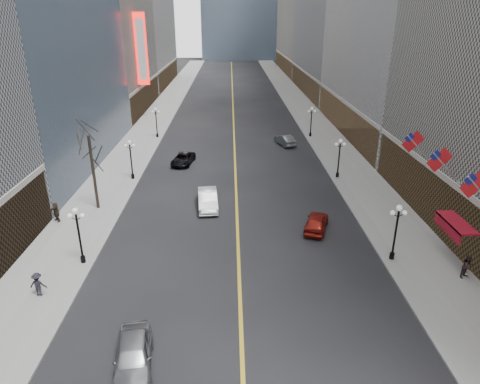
{
  "coord_description": "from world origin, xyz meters",
  "views": [
    {
      "loc": [
        -0.53,
        1.81,
        17.52
      ],
      "look_at": [
        -0.05,
        23.2,
        8.64
      ],
      "focal_mm": 32.0,
      "sensor_mm": 36.0,
      "label": 1
    }
  ],
  "objects_px": {
    "streetlamp_west_3": "(156,119)",
    "car_nb_mid": "(208,199)",
    "car_nb_near": "(133,356)",
    "streetlamp_west_2": "(131,156)",
    "car_sb_mid": "(316,222)",
    "streetlamp_east_1": "(396,227)",
    "streetlamp_east_2": "(339,154)",
    "streetlamp_east_3": "(311,119)",
    "car_sb_far": "(285,140)",
    "car_nb_far": "(183,159)",
    "streetlamp_west_1": "(78,230)"
  },
  "relations": [
    {
      "from": "streetlamp_east_1",
      "to": "car_sb_mid",
      "type": "height_order",
      "value": "streetlamp_east_1"
    },
    {
      "from": "streetlamp_east_2",
      "to": "car_sb_mid",
      "type": "xyz_separation_m",
      "value": [
        -4.88,
        -12.82,
        -2.15
      ]
    },
    {
      "from": "streetlamp_west_3",
      "to": "car_sb_far",
      "type": "relative_size",
      "value": 1.0
    },
    {
      "from": "car_nb_far",
      "to": "streetlamp_east_3",
      "type": "bearing_deg",
      "value": 44.27
    },
    {
      "from": "streetlamp_east_3",
      "to": "car_nb_near",
      "type": "bearing_deg",
      "value": -110.72
    },
    {
      "from": "streetlamp_east_3",
      "to": "car_nb_mid",
      "type": "xyz_separation_m",
      "value": [
        -14.63,
        -25.88,
        -2.04
      ]
    },
    {
      "from": "streetlamp_west_2",
      "to": "streetlamp_west_3",
      "type": "relative_size",
      "value": 1.0
    },
    {
      "from": "streetlamp_west_2",
      "to": "car_nb_far",
      "type": "xyz_separation_m",
      "value": [
        5.23,
        5.42,
        -2.22
      ]
    },
    {
      "from": "streetlamp_west_1",
      "to": "car_nb_far",
      "type": "distance_m",
      "value": 24.1
    },
    {
      "from": "car_sb_far",
      "to": "car_nb_near",
      "type": "bearing_deg",
      "value": 54.14
    },
    {
      "from": "streetlamp_east_1",
      "to": "car_nb_far",
      "type": "bearing_deg",
      "value": 128.11
    },
    {
      "from": "streetlamp_east_2",
      "to": "car_sb_far",
      "type": "height_order",
      "value": "streetlamp_east_2"
    },
    {
      "from": "streetlamp_east_1",
      "to": "car_nb_far",
      "type": "xyz_separation_m",
      "value": [
        -18.37,
        23.42,
        -2.22
      ]
    },
    {
      "from": "streetlamp_west_2",
      "to": "streetlamp_east_3",
      "type": "bearing_deg",
      "value": 37.33
    },
    {
      "from": "streetlamp_east_3",
      "to": "car_sb_far",
      "type": "xyz_separation_m",
      "value": [
        -4.45,
        -4.3,
        -2.16
      ]
    },
    {
      "from": "car_sb_mid",
      "to": "streetlamp_west_1",
      "type": "bearing_deg",
      "value": 34.31
    },
    {
      "from": "streetlamp_east_2",
      "to": "streetlamp_west_3",
      "type": "xyz_separation_m",
      "value": [
        -23.6,
        18.0,
        0.0
      ]
    },
    {
      "from": "streetlamp_east_3",
      "to": "streetlamp_west_3",
      "type": "relative_size",
      "value": 1.0
    },
    {
      "from": "car_nb_mid",
      "to": "car_sb_mid",
      "type": "distance_m",
      "value": 10.93
    },
    {
      "from": "car_nb_near",
      "to": "streetlamp_west_2",
      "type": "bearing_deg",
      "value": 93.18
    },
    {
      "from": "car_sb_mid",
      "to": "car_sb_far",
      "type": "distance_m",
      "value": 26.52
    },
    {
      "from": "streetlamp_east_1",
      "to": "car_nb_near",
      "type": "xyz_separation_m",
      "value": [
        -17.6,
        -10.51,
        -2.06
      ]
    },
    {
      "from": "car_nb_far",
      "to": "streetlamp_east_1",
      "type": "bearing_deg",
      "value": -42.02
    },
    {
      "from": "streetlamp_east_1",
      "to": "car_nb_far",
      "type": "distance_m",
      "value": 29.85
    },
    {
      "from": "car_sb_mid",
      "to": "car_nb_near",
      "type": "bearing_deg",
      "value": 69.82
    },
    {
      "from": "car_sb_far",
      "to": "car_nb_mid",
      "type": "bearing_deg",
      "value": 46.18
    },
    {
      "from": "streetlamp_west_3",
      "to": "car_nb_mid",
      "type": "height_order",
      "value": "streetlamp_west_3"
    },
    {
      "from": "car_nb_near",
      "to": "car_sb_mid",
      "type": "bearing_deg",
      "value": 42.27
    },
    {
      "from": "streetlamp_west_2",
      "to": "car_nb_near",
      "type": "distance_m",
      "value": 29.21
    },
    {
      "from": "car_nb_far",
      "to": "car_sb_mid",
      "type": "height_order",
      "value": "car_sb_mid"
    },
    {
      "from": "streetlamp_west_1",
      "to": "car_sb_far",
      "type": "xyz_separation_m",
      "value": [
        19.15,
        31.7,
        -2.16
      ]
    },
    {
      "from": "streetlamp_east_1",
      "to": "streetlamp_west_1",
      "type": "xyz_separation_m",
      "value": [
        -23.6,
        0.0,
        0.0
      ]
    },
    {
      "from": "streetlamp_east_1",
      "to": "car_sb_far",
      "type": "xyz_separation_m",
      "value": [
        -4.45,
        31.7,
        -2.16
      ]
    },
    {
      "from": "streetlamp_east_2",
      "to": "streetlamp_west_2",
      "type": "xyz_separation_m",
      "value": [
        -23.6,
        0.0,
        0.0
      ]
    },
    {
      "from": "streetlamp_east_3",
      "to": "car_sb_mid",
      "type": "xyz_separation_m",
      "value": [
        -4.88,
        -30.82,
        -2.15
      ]
    },
    {
      "from": "car_sb_far",
      "to": "streetlamp_east_1",
      "type": "bearing_deg",
      "value": 79.43
    },
    {
      "from": "streetlamp_east_3",
      "to": "car_sb_far",
      "type": "relative_size",
      "value": 1.0
    },
    {
      "from": "streetlamp_east_2",
      "to": "car_nb_near",
      "type": "relative_size",
      "value": 0.91
    },
    {
      "from": "streetlamp_west_3",
      "to": "car_nb_far",
      "type": "height_order",
      "value": "streetlamp_west_3"
    },
    {
      "from": "streetlamp_east_2",
      "to": "streetlamp_west_1",
      "type": "relative_size",
      "value": 1.0
    },
    {
      "from": "car_nb_mid",
      "to": "streetlamp_east_1",
      "type": "bearing_deg",
      "value": -39.67
    },
    {
      "from": "streetlamp_west_2",
      "to": "streetlamp_west_3",
      "type": "bearing_deg",
      "value": 90.0
    },
    {
      "from": "car_nb_mid",
      "to": "streetlamp_east_3",
      "type": "bearing_deg",
      "value": 55.54
    },
    {
      "from": "streetlamp_east_1",
      "to": "streetlamp_east_3",
      "type": "height_order",
      "value": "same"
    },
    {
      "from": "streetlamp_west_3",
      "to": "car_sb_mid",
      "type": "height_order",
      "value": "streetlamp_west_3"
    },
    {
      "from": "streetlamp_west_1",
      "to": "streetlamp_west_2",
      "type": "relative_size",
      "value": 1.0
    },
    {
      "from": "car_nb_far",
      "to": "car_sb_far",
      "type": "relative_size",
      "value": 1.08
    },
    {
      "from": "car_nb_mid",
      "to": "car_sb_far",
      "type": "bearing_deg",
      "value": 59.78
    },
    {
      "from": "car_nb_mid",
      "to": "streetlamp_west_3",
      "type": "bearing_deg",
      "value": 104.15
    },
    {
      "from": "streetlamp_east_1",
      "to": "streetlamp_west_1",
      "type": "height_order",
      "value": "same"
    }
  ]
}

